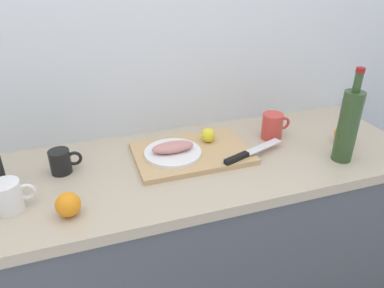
{
  "coord_description": "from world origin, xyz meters",
  "views": [
    {
      "loc": [
        -0.26,
        -1.12,
        1.61
      ],
      "look_at": [
        0.13,
        0.05,
        0.95
      ],
      "focal_mm": 34.1,
      "sensor_mm": 36.0,
      "label": 1
    }
  ],
  "objects": [
    {
      "name": "back_wall",
      "position": [
        0.0,
        0.33,
        1.25
      ],
      "size": [
        3.2,
        0.05,
        2.5
      ],
      "primitive_type": "cube",
      "color": "silver",
      "rests_on": "ground_plane"
    },
    {
      "name": "kitchen_counter",
      "position": [
        0.0,
        0.0,
        0.45
      ],
      "size": [
        2.0,
        0.6,
        0.9
      ],
      "color": "#4C5159",
      "rests_on": "ground_plane"
    },
    {
      "name": "cutting_board",
      "position": [
        0.13,
        0.05,
        0.91
      ],
      "size": [
        0.44,
        0.29,
        0.02
      ],
      "primitive_type": "cube",
      "color": "tan",
      "rests_on": "kitchen_counter"
    },
    {
      "name": "white_plate",
      "position": [
        0.05,
        0.04,
        0.93
      ],
      "size": [
        0.22,
        0.22,
        0.01
      ],
      "primitive_type": "cylinder",
      "color": "white",
      "rests_on": "cutting_board"
    },
    {
      "name": "fish_fillet",
      "position": [
        0.05,
        0.04,
        0.95
      ],
      "size": [
        0.16,
        0.07,
        0.04
      ],
      "primitive_type": "ellipsoid",
      "color": "tan",
      "rests_on": "white_plate"
    },
    {
      "name": "chef_knife",
      "position": [
        0.31,
        -0.05,
        0.93
      ],
      "size": [
        0.28,
        0.12,
        0.02
      ],
      "rotation": [
        0.0,
        0.0,
        0.34
      ],
      "color": "silver",
      "rests_on": "cutting_board"
    },
    {
      "name": "lemon_0",
      "position": [
        0.22,
        0.1,
        0.95
      ],
      "size": [
        0.06,
        0.06,
        0.06
      ],
      "primitive_type": "sphere",
      "color": "yellow",
      "rests_on": "cutting_board"
    },
    {
      "name": "wine_bottle",
      "position": [
        0.66,
        -0.16,
        1.04
      ],
      "size": [
        0.07,
        0.07,
        0.36
      ],
      "color": "#2D4723",
      "rests_on": "kitchen_counter"
    },
    {
      "name": "coffee_mug_0",
      "position": [
        -0.35,
        0.08,
        0.94
      ],
      "size": [
        0.11,
        0.07,
        0.09
      ],
      "color": "black",
      "rests_on": "kitchen_counter"
    },
    {
      "name": "coffee_mug_1",
      "position": [
        -0.51,
        -0.09,
        0.95
      ],
      "size": [
        0.13,
        0.09,
        0.1
      ],
      "color": "white",
      "rests_on": "kitchen_counter"
    },
    {
      "name": "coffee_mug_2",
      "position": [
        0.5,
        0.08,
        0.95
      ],
      "size": [
        0.13,
        0.09,
        0.11
      ],
      "color": "#CC3F38",
      "rests_on": "kitchen_counter"
    },
    {
      "name": "orange_0",
      "position": [
        0.76,
        -0.05,
        0.94
      ],
      "size": [
        0.08,
        0.08,
        0.08
      ],
      "primitive_type": "sphere",
      "color": "orange",
      "rests_on": "kitchen_counter"
    },
    {
      "name": "orange_1",
      "position": [
        -0.33,
        -0.17,
        0.94
      ],
      "size": [
        0.08,
        0.08,
        0.08
      ],
      "primitive_type": "sphere",
      "color": "orange",
      "rests_on": "kitchen_counter"
    }
  ]
}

